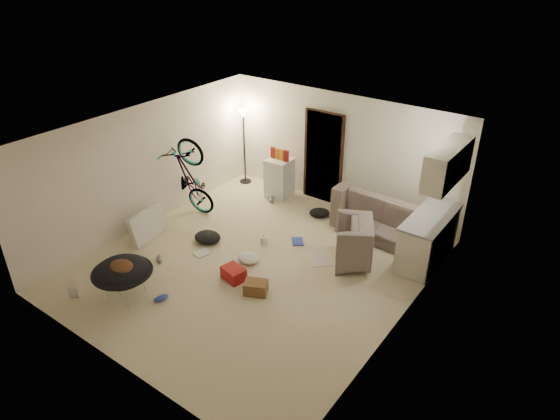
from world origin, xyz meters
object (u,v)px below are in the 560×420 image
Objects in this scene: kitchen_counter at (428,239)px; saucer_chair at (123,277)px; armchair at (371,249)px; tv_box at (147,225)px; mini_fridge at (279,178)px; drink_case_b at (234,274)px; sofa at (388,219)px; bicycle at (191,194)px; floor_lamp at (244,131)px; drink_case_a at (256,288)px; juicer at (264,239)px.

saucer_chair is at bearing -132.06° from kitchen_counter.
tv_box is (-3.97, -1.77, -0.02)m from armchair.
drink_case_b is at bearing -71.65° from mini_fridge.
sofa is (-0.98, 0.45, -0.12)m from kitchen_counter.
bicycle is (-3.75, -1.71, 0.16)m from sofa.
floor_lamp is 1.40m from mini_fridge.
drink_case_a is (-1.15, -1.90, -0.21)m from armchair.
drink_case_b is at bearing 65.37° from sofa.
sofa is 2.76m from mini_fridge.
floor_lamp is 3.98m from sofa.
floor_lamp is 4.55m from drink_case_a.
floor_lamp is 1.86× the size of armchair.
mini_fridge is 2.33× the size of drink_case_a.
kitchen_counter is 3.07m from juicer.
armchair is 4.78× the size of juicer.
floor_lamp is at bearing 81.83° from tv_box.
sofa is at bearing 155.27° from kitchen_counter.
juicer is (0.83, 2.66, -0.33)m from saucer_chair.
sofa reaches higher than drink_case_a.
sofa is 5.13m from saucer_chair.
floor_lamp is 8.89× the size of juicer.
tv_box is at bearing -152.23° from kitchen_counter.
mini_fridge is 4.40× the size of juicer.
kitchen_counter is 0.82× the size of bicycle.
saucer_chair is at bearing 109.96° from armchair.
tv_box is (-4.73, -2.49, -0.15)m from kitchen_counter.
tv_box is at bearing 84.95° from armchair.
tv_box is 2.32× the size of drink_case_a.
armchair is at bearing 16.40° from juicer.
kitchen_counter is 3.56m from drink_case_b.
bicycle is at bearing 162.46° from drink_case_b.
mini_fridge is 2.13m from juicer.
saucer_chair is (-2.61, -4.42, 0.10)m from sofa.
kitchen_counter is 3.78m from mini_fridge.
tv_box is (-3.75, -2.94, -0.02)m from sofa.
tv_box is at bearing 39.78° from sofa.
kitchen_counter is 5.35m from saucer_chair.
drink_case_b is at bearing -134.00° from kitchen_counter.
armchair reaches higher than drink_case_b.
kitchen_counter reaches higher than tv_box.
floor_lamp is 1.84× the size of saucer_chair.
bicycle is 4.58× the size of drink_case_b.
armchair is 1.09× the size of mini_fridge.
bicycle reaches higher than armchair.
tv_box is at bearing 171.42° from bicycle.
sofa is 5.68× the size of drink_case_a.
mini_fridge is 4.52m from saucer_chair.
floor_lamp reaches higher than armchair.
armchair is at bearing 102.06° from sofa.
kitchen_counter reaches higher than saucer_chair.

